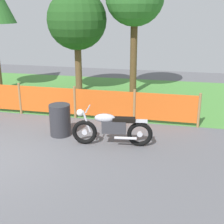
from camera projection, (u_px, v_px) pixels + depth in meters
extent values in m
cube|color=#4C8C3D|center=(78.00, 92.00, 13.26)|extent=(24.00, 6.21, 0.01)
cylinder|color=#997547|center=(20.00, 99.00, 10.42)|extent=(0.08, 0.08, 1.05)
cylinder|color=#997547|center=(75.00, 102.00, 10.02)|extent=(0.08, 0.08, 1.05)
cylinder|color=#997547|center=(134.00, 106.00, 9.61)|extent=(0.08, 0.08, 1.05)
cylinder|color=#997547|center=(199.00, 110.00, 9.21)|extent=(0.08, 0.08, 1.05)
cube|color=orange|center=(47.00, 100.00, 10.21)|extent=(1.84, 0.02, 0.85)
cube|color=orange|center=(104.00, 104.00, 9.81)|extent=(1.84, 0.02, 0.85)
cube|color=orange|center=(166.00, 108.00, 9.40)|extent=(1.84, 0.02, 0.85)
cylinder|color=brown|center=(78.00, 67.00, 13.12)|extent=(0.28, 0.28, 2.11)
sphere|color=#23511E|center=(77.00, 20.00, 12.52)|extent=(2.40, 2.40, 2.40)
cylinder|color=brown|center=(134.00, 57.00, 12.74)|extent=(0.28, 0.28, 3.03)
torus|color=black|center=(85.00, 132.00, 8.12)|extent=(0.66, 0.19, 0.65)
cylinder|color=silver|center=(85.00, 132.00, 8.12)|extent=(0.15, 0.08, 0.14)
torus|color=black|center=(140.00, 134.00, 7.99)|extent=(0.66, 0.19, 0.65)
cylinder|color=silver|center=(140.00, 134.00, 7.99)|extent=(0.15, 0.08, 0.14)
cube|color=#38383D|center=(114.00, 127.00, 8.00)|extent=(0.64, 0.32, 0.33)
ellipsoid|color=#B7B7C1|center=(105.00, 118.00, 7.95)|extent=(0.56, 0.31, 0.22)
cube|color=black|center=(124.00, 120.00, 7.91)|extent=(0.60, 0.30, 0.10)
cube|color=silver|center=(140.00, 121.00, 7.88)|extent=(0.39, 0.21, 0.04)
cylinder|color=silver|center=(87.00, 121.00, 8.03)|extent=(0.24, 0.09, 0.58)
sphere|color=white|center=(80.00, 113.00, 7.97)|extent=(0.21, 0.21, 0.18)
cylinder|color=silver|center=(88.00, 109.00, 7.91)|extent=(0.11, 0.61, 0.03)
cylinder|color=silver|center=(126.00, 138.00, 7.91)|extent=(0.57, 0.14, 0.07)
cylinder|color=#2D2D33|center=(60.00, 120.00, 8.67)|extent=(0.58, 0.58, 0.88)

